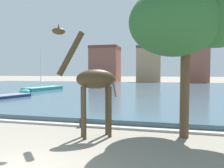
{
  "coord_description": "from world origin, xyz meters",
  "views": [
    {
      "loc": [
        4.36,
        -5.39,
        3.09
      ],
      "look_at": [
        0.65,
        10.28,
        2.2
      ],
      "focal_mm": 34.51,
      "sensor_mm": 36.0,
      "label": 1
    }
  ],
  "objects": [
    {
      "name": "mooring_bollard",
      "position": [
        -0.08,
        5.88,
        0.25
      ],
      "size": [
        0.24,
        0.24,
        0.5
      ],
      "primitive_type": "cylinder",
      "color": "#232326",
      "rests_on": "ground"
    },
    {
      "name": "townhouse_narrow_midrow",
      "position": [
        13.36,
        58.92,
        6.15
      ],
      "size": [
        6.22,
        7.03,
        12.28
      ],
      "color": "#8E5142",
      "rests_on": "ground"
    },
    {
      "name": "shade_tree",
      "position": [
        5.36,
        5.06,
        5.34
      ],
      "size": [
        5.56,
        5.37,
        6.81
      ],
      "color": "brown",
      "rests_on": "ground"
    },
    {
      "name": "sailboat_teal",
      "position": [
        -13.34,
        23.06,
        0.45
      ],
      "size": [
        3.65,
        7.67,
        7.23
      ],
      "color": "teal",
      "rests_on": "ground"
    },
    {
      "name": "townhouse_wide_warehouse",
      "position": [
        0.33,
        57.64,
        5.32
      ],
      "size": [
        6.86,
        5.35,
        10.62
      ],
      "color": "tan",
      "rests_on": "ground"
    },
    {
      "name": "sailboat_navy",
      "position": [
        -11.92,
        13.33,
        0.39
      ],
      "size": [
        4.53,
        8.88,
        9.11
      ],
      "color": "navy",
      "rests_on": "ground"
    },
    {
      "name": "harbor_water",
      "position": [
        0.0,
        29.82,
        0.2
      ],
      "size": [
        86.42,
        47.09,
        0.39
      ],
      "primitive_type": "cube",
      "color": "#3D5666",
      "rests_on": "ground"
    },
    {
      "name": "quay_edge_coping",
      "position": [
        0.0,
        6.03,
        0.06
      ],
      "size": [
        86.42,
        0.5,
        0.12
      ],
      "primitive_type": "cube",
      "color": "#ADA89E",
      "rests_on": "ground"
    },
    {
      "name": "townhouse_corner_house",
      "position": [
        -12.94,
        58.66,
        5.5
      ],
      "size": [
        8.5,
        7.99,
        10.97
      ],
      "color": "#8E5142",
      "rests_on": "ground"
    },
    {
      "name": "giraffe_statue",
      "position": [
        1.16,
        4.2,
        2.67
      ],
      "size": [
        2.74,
        1.96,
        5.22
      ],
      "color": "#42331E",
      "rests_on": "ground"
    }
  ]
}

